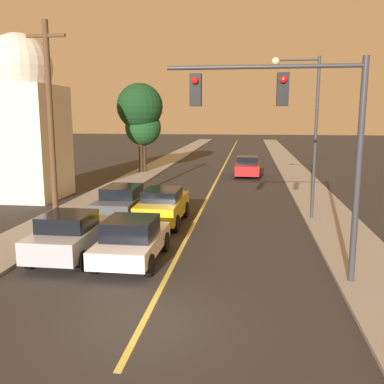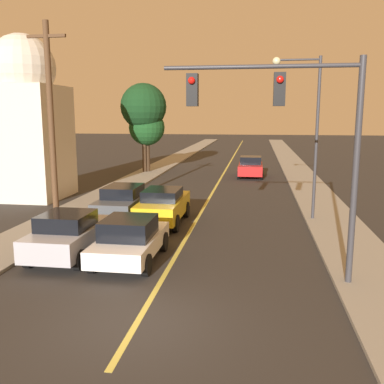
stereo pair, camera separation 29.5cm
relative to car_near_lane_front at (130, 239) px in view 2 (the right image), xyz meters
name	(u,v)px [view 2 (the right image)]	position (x,y,z in m)	size (l,w,h in m)	color
ground_plane	(137,323)	(1.40, -4.19, -0.77)	(200.00, 200.00, 0.00)	#2D2B28
road_surface	(230,162)	(1.40, 31.81, -0.77)	(10.03, 80.00, 0.01)	#2D2B28
sidewalk_left	(172,160)	(-4.86, 31.81, -0.71)	(2.50, 80.00, 0.12)	gray
sidewalk_right	(291,162)	(7.67, 31.81, -0.71)	(2.50, 80.00, 0.12)	gray
car_near_lane_front	(130,239)	(0.00, 0.00, 0.00)	(1.94, 3.99, 1.52)	white
car_near_lane_second	(163,205)	(0.00, 5.16, 0.08)	(1.88, 4.39, 1.61)	gold
car_outer_lane_front	(69,234)	(-2.21, 0.11, 0.04)	(1.93, 3.88, 1.60)	#A5A8B2
car_outer_lane_second	(124,200)	(-2.21, 6.36, 0.02)	(1.94, 4.68, 1.51)	#474C51
car_far_oncoming	(251,167)	(3.66, 20.65, 0.04)	(1.97, 4.04, 1.63)	red
traffic_signal_mast	(293,123)	(5.07, -1.05, 3.87)	(5.44, 0.42, 6.29)	#333338
streetlamp_right	(306,116)	(6.26, 6.75, 4.04)	(2.15, 0.36, 7.29)	#333338
utility_pole_left	(51,124)	(-4.21, 3.29, 3.71)	(1.60, 0.24, 8.40)	#513823
tree_left_near	(143,107)	(-5.26, 21.78, 4.76)	(3.80, 3.80, 7.34)	#3D2B1C
tree_left_far	(147,128)	(-5.09, 22.08, 3.01)	(3.01, 3.01, 5.21)	#3D2B1C
domed_building_left	(26,120)	(-9.18, 10.13, 3.81)	(4.15, 4.15, 9.38)	beige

